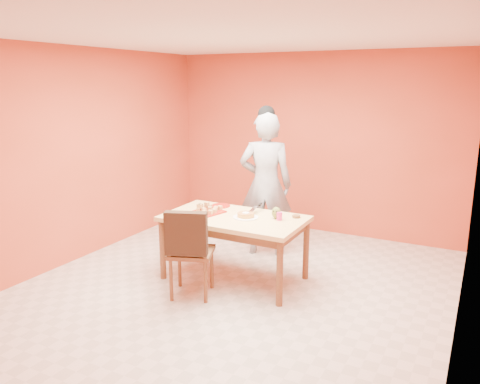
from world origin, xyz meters
The scene contains 17 objects.
floor centered at (0.00, 0.00, 0.00)m, with size 5.00×5.00×0.00m, color beige.
ceiling centered at (0.00, 0.00, 2.70)m, with size 5.00×5.00×0.00m, color silver.
wall_back centered at (0.00, 2.50, 1.35)m, with size 4.50×4.50×0.00m, color #C3472D.
wall_left centered at (-2.25, 0.00, 1.35)m, with size 5.00×5.00×0.00m, color #C3472D.
wall_right centered at (2.25, 0.00, 1.35)m, with size 5.00×5.00×0.00m, color #C3472D.
dining_table centered at (-0.13, 0.26, 0.67)m, with size 1.60×0.90×0.76m.
dining_chair centered at (-0.34, -0.35, 0.51)m, with size 0.60×0.67×0.99m.
pastry_pile centered at (-0.48, 0.26, 0.83)m, with size 0.28×0.28×0.09m, color tan, non-canonical shape.
person centered at (-0.18, 1.20, 0.95)m, with size 0.69×0.45×1.89m, color #9A9A9D.
pastry_platter centered at (-0.48, 0.26, 0.77)m, with size 0.32×0.32×0.02m, color #9C170E.
red_dinner_plate centered at (-0.50, 0.57, 0.77)m, with size 0.24×0.24×0.01m, color #9C170E.
white_cake_plate centered at (0.01, 0.27, 0.77)m, with size 0.29×0.29×0.01m, color white.
sponge_cake centered at (0.01, 0.27, 0.79)m, with size 0.19×0.19×0.04m, color #ED9B3D.
cake_server centered at (0.02, 0.45, 0.82)m, with size 0.05×0.25×0.01m, color white.
egg_ornament centered at (0.33, 0.40, 0.83)m, with size 0.11×0.09×0.14m, color olive.
magenta_glass centered at (0.38, 0.37, 0.80)m, with size 0.06×0.06×0.09m, color #E02179.
checker_tin centered at (0.51, 0.55, 0.77)m, with size 0.09×0.09×0.03m, color #381F0F.
Camera 1 is at (2.33, -4.25, 2.26)m, focal length 35.00 mm.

